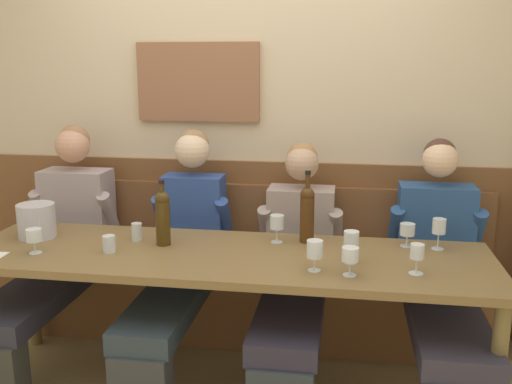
% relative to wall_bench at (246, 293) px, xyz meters
% --- Properties ---
extents(room_wall_back, '(6.80, 0.12, 2.80)m').
position_rel_wall_bench_xyz_m(room_wall_back, '(-0.00, 0.26, 1.12)').
color(room_wall_back, beige).
rests_on(room_wall_back, ground).
extents(wood_wainscot_panel, '(6.80, 0.03, 1.08)m').
position_rel_wall_bench_xyz_m(wood_wainscot_panel, '(0.00, 0.21, 0.26)').
color(wood_wainscot_panel, brown).
rests_on(wood_wainscot_panel, ground).
extents(wall_bench, '(2.97, 0.42, 0.94)m').
position_rel_wall_bench_xyz_m(wall_bench, '(0.00, 0.00, 0.00)').
color(wall_bench, brown).
rests_on(wall_bench, ground).
extents(dining_table, '(2.67, 0.77, 0.76)m').
position_rel_wall_bench_xyz_m(dining_table, '(0.00, -0.63, 0.40)').
color(dining_table, brown).
rests_on(dining_table, ground).
extents(person_center_left_seat, '(0.53, 1.18, 1.32)m').
position_rel_wall_bench_xyz_m(person_center_left_seat, '(-1.08, -0.32, 0.36)').
color(person_center_left_seat, '#32332E').
rests_on(person_center_left_seat, ground).
extents(person_center_right_seat, '(0.47, 1.18, 1.30)m').
position_rel_wall_bench_xyz_m(person_center_right_seat, '(-0.32, -0.33, 0.36)').
color(person_center_right_seat, '#353739').
rests_on(person_center_right_seat, ground).
extents(person_right_seat, '(0.49, 1.18, 1.24)m').
position_rel_wall_bench_xyz_m(person_right_seat, '(0.34, -0.34, 0.33)').
color(person_right_seat, '#2E373F').
rests_on(person_right_seat, ground).
extents(person_left_seat, '(0.53, 1.17, 1.28)m').
position_rel_wall_bench_xyz_m(person_left_seat, '(1.11, -0.34, 0.34)').
color(person_left_seat, '#242F32').
rests_on(person_left_seat, ground).
extents(ice_bucket, '(0.20, 0.20, 0.19)m').
position_rel_wall_bench_xyz_m(ice_bucket, '(-1.06, -0.53, 0.57)').
color(ice_bucket, '#BBBAC4').
rests_on(ice_bucket, dining_table).
extents(wine_bottle_amber_mid, '(0.08, 0.08, 0.39)m').
position_rel_wall_bench_xyz_m(wine_bottle_amber_mid, '(0.40, -0.38, 0.64)').
color(wine_bottle_amber_mid, '#472910').
rests_on(wine_bottle_amber_mid, dining_table).
extents(wine_bottle_green_tall, '(0.08, 0.08, 0.35)m').
position_rel_wall_bench_xyz_m(wine_bottle_green_tall, '(-0.34, -0.55, 0.63)').
color(wine_bottle_green_tall, '#402D0F').
rests_on(wine_bottle_green_tall, dining_table).
extents(wine_glass_center_rear, '(0.07, 0.07, 0.16)m').
position_rel_wall_bench_xyz_m(wine_glass_center_rear, '(1.07, -0.40, 0.59)').
color(wine_glass_center_rear, silver).
rests_on(wine_glass_center_rear, dining_table).
extents(wine_glass_right_end, '(0.08, 0.08, 0.13)m').
position_rel_wall_bench_xyz_m(wine_glass_right_end, '(0.62, -0.85, 0.57)').
color(wine_glass_right_end, silver).
rests_on(wine_glass_right_end, dining_table).
extents(wine_glass_near_bucket, '(0.07, 0.07, 0.15)m').
position_rel_wall_bench_xyz_m(wine_glass_near_bucket, '(0.24, -0.41, 0.59)').
color(wine_glass_near_bucket, silver).
rests_on(wine_glass_near_bucket, dining_table).
extents(wine_glass_by_bottle, '(0.08, 0.08, 0.13)m').
position_rel_wall_bench_xyz_m(wine_glass_by_bottle, '(-0.94, -0.78, 0.57)').
color(wine_glass_by_bottle, silver).
rests_on(wine_glass_by_bottle, dining_table).
extents(wine_glass_mid_right, '(0.08, 0.08, 0.12)m').
position_rel_wall_bench_xyz_m(wine_glass_mid_right, '(0.92, -0.37, 0.56)').
color(wine_glass_mid_right, silver).
rests_on(wine_glass_mid_right, dining_table).
extents(wine_glass_mid_left, '(0.07, 0.07, 0.14)m').
position_rel_wall_bench_xyz_m(wine_glass_mid_left, '(0.92, -0.78, 0.58)').
color(wine_glass_mid_left, silver).
rests_on(wine_glass_mid_left, dining_table).
extents(wine_glass_center_front, '(0.07, 0.07, 0.16)m').
position_rel_wall_bench_xyz_m(wine_glass_center_front, '(0.63, -0.68, 0.59)').
color(wine_glass_center_front, silver).
rests_on(wine_glass_center_front, dining_table).
extents(wine_glass_left_end, '(0.07, 0.07, 0.15)m').
position_rel_wall_bench_xyz_m(wine_glass_left_end, '(0.46, -0.81, 0.58)').
color(wine_glass_left_end, silver).
rests_on(wine_glass_left_end, dining_table).
extents(water_tumbler_left, '(0.06, 0.06, 0.10)m').
position_rel_wall_bench_xyz_m(water_tumbler_left, '(-0.51, -0.50, 0.53)').
color(water_tumbler_left, silver).
rests_on(water_tumbler_left, dining_table).
extents(water_tumbler_center, '(0.06, 0.06, 0.09)m').
position_rel_wall_bench_xyz_m(water_tumbler_center, '(-0.57, -0.71, 0.52)').
color(water_tumbler_center, silver).
rests_on(water_tumbler_center, dining_table).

